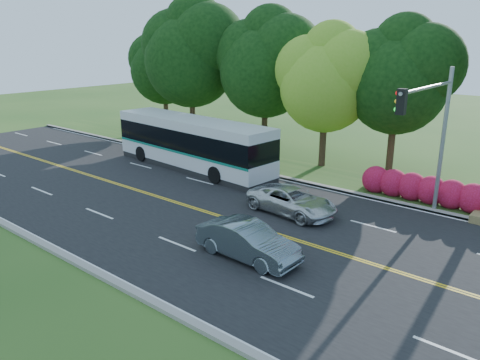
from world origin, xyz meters
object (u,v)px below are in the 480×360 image
Objects in this scene: transit_bus at (192,144)px; traffic_signal at (432,123)px; suv at (292,201)px; sedan at (248,241)px.

traffic_signal is at bearing 5.02° from transit_bus.
transit_bus is 2.75× the size of suv.
transit_bus is (-14.83, -0.13, -3.04)m from traffic_signal.
transit_bus is 2.93× the size of sedan.
transit_bus reaches higher than suv.
sedan is 0.94× the size of suv.
traffic_signal is 0.55× the size of transit_bus.
transit_bus is at bearing 55.48° from sedan.
sedan is (10.92, -7.89, -0.90)m from transit_bus.
sedan is (-3.91, -8.02, -3.94)m from traffic_signal.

